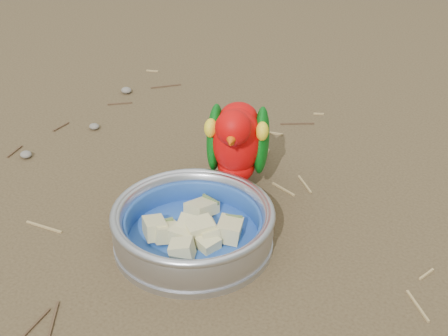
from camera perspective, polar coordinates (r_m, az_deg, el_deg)
The scene contains 6 objects.
ground at distance 1.00m, azimuth -5.57°, elevation -3.15°, with size 60.00×60.00×0.00m, color #4D3D26.
food_bowl at distance 0.91m, azimuth -2.80°, elevation -6.63°, with size 0.23×0.23×0.02m, color #B2B2BA.
bowl_wall at distance 0.89m, azimuth -2.85°, elevation -5.11°, with size 0.23×0.23×0.04m, color #B2B2BA, non-canonical shape.
fruit_wedges at distance 0.89m, azimuth -2.84°, elevation -5.47°, with size 0.14×0.14×0.03m, color beige, non-canonical shape.
lory_parrot at distance 0.98m, azimuth 1.19°, elevation 1.75°, with size 0.10×0.21×0.17m, color #CD0505, non-canonical shape.
ground_debris at distance 1.06m, azimuth -4.83°, elevation -0.82°, with size 0.90×0.80×0.01m, color #A58853, non-canonical shape.
Camera 1 is at (0.57, -0.60, 0.56)m, focal length 50.00 mm.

